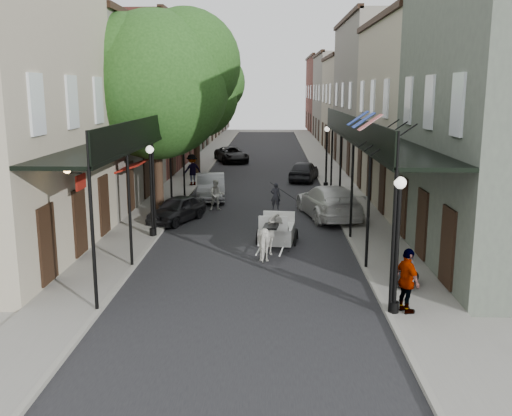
# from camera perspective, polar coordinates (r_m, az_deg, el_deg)

# --- Properties ---
(ground) EXTENTS (140.00, 140.00, 0.00)m
(ground) POSITION_cam_1_polar(r_m,az_deg,el_deg) (17.70, -1.03, -8.14)
(ground) COLOR gray
(ground) RESTS_ON ground
(road) EXTENTS (8.00, 90.00, 0.01)m
(road) POSITION_cam_1_polar(r_m,az_deg,el_deg) (37.12, 0.38, 2.47)
(road) COLOR black
(road) RESTS_ON ground
(sidewalk_left) EXTENTS (2.20, 90.00, 0.12)m
(sidewalk_left) POSITION_cam_1_polar(r_m,az_deg,el_deg) (37.55, -7.28, 2.57)
(sidewalk_left) COLOR gray
(sidewalk_left) RESTS_ON ground
(sidewalk_right) EXTENTS (2.20, 90.00, 0.12)m
(sidewalk_right) POSITION_cam_1_polar(r_m,az_deg,el_deg) (37.34, 8.08, 2.50)
(sidewalk_right) COLOR gray
(sidewalk_right) RESTS_ON ground
(building_row_left) EXTENTS (5.00, 80.00, 10.50)m
(building_row_left) POSITION_cam_1_polar(r_m,az_deg,el_deg) (47.56, -9.95, 10.71)
(building_row_left) COLOR #A49A83
(building_row_left) RESTS_ON ground
(building_row_right) EXTENTS (5.00, 80.00, 10.50)m
(building_row_right) POSITION_cam_1_polar(r_m,az_deg,el_deg) (47.28, 11.32, 10.65)
(building_row_right) COLOR slate
(building_row_right) RESTS_ON ground
(gallery_left) EXTENTS (2.20, 18.05, 4.88)m
(gallery_left) POSITION_cam_1_polar(r_m,az_deg,el_deg) (24.33, -11.72, 6.89)
(gallery_left) COLOR black
(gallery_left) RESTS_ON sidewalk_left
(gallery_right) EXTENTS (2.20, 18.05, 4.88)m
(gallery_right) POSITION_cam_1_polar(r_m,az_deg,el_deg) (24.02, 11.29, 6.85)
(gallery_right) COLOR black
(gallery_right) RESTS_ON sidewalk_right
(tree_near) EXTENTS (7.31, 6.80, 9.63)m
(tree_near) POSITION_cam_1_polar(r_m,az_deg,el_deg) (27.26, -9.14, 12.62)
(tree_near) COLOR #382619
(tree_near) RESTS_ON sidewalk_left
(tree_far) EXTENTS (6.45, 6.00, 8.61)m
(tree_far) POSITION_cam_1_polar(r_m,az_deg,el_deg) (41.10, -5.53, 11.49)
(tree_far) COLOR #382619
(tree_far) RESTS_ON sidewalk_left
(lamppost_right_near) EXTENTS (0.32, 0.32, 3.71)m
(lamppost_right_near) POSITION_cam_1_polar(r_m,az_deg,el_deg) (15.51, 13.92, -3.45)
(lamppost_right_near) COLOR black
(lamppost_right_near) RESTS_ON sidewalk_right
(lamppost_left) EXTENTS (0.32, 0.32, 3.71)m
(lamppost_left) POSITION_cam_1_polar(r_m,az_deg,el_deg) (23.48, -10.42, 1.84)
(lamppost_left) COLOR black
(lamppost_left) RESTS_ON sidewalk_left
(lamppost_right_far) EXTENTS (0.32, 0.32, 3.71)m
(lamppost_right_far) POSITION_cam_1_polar(r_m,az_deg,el_deg) (35.01, 7.06, 5.19)
(lamppost_right_far) COLOR black
(lamppost_right_far) RESTS_ON sidewalk_right
(horse) EXTENTS (1.04, 1.89, 1.53)m
(horse) POSITION_cam_1_polar(r_m,az_deg,el_deg) (20.68, 1.46, -2.97)
(horse) COLOR silver
(horse) RESTS_ON ground
(carriage) EXTENTS (1.73, 2.39, 2.55)m
(carriage) POSITION_cam_1_polar(r_m,az_deg,el_deg) (22.92, 2.20, -0.92)
(carriage) COLOR black
(carriage) RESTS_ON ground
(pedestrian_walking) EXTENTS (0.86, 0.73, 1.57)m
(pedestrian_walking) POSITION_cam_1_polar(r_m,az_deg,el_deg) (28.85, -3.96, 1.30)
(pedestrian_walking) COLOR beige
(pedestrian_walking) RESTS_ON ground
(pedestrian_sidewalk_left) EXTENTS (1.43, 1.30, 1.93)m
(pedestrian_sidewalk_left) POSITION_cam_1_polar(r_m,az_deg,el_deg) (35.89, -6.41, 3.82)
(pedestrian_sidewalk_left) COLOR gray
(pedestrian_sidewalk_left) RESTS_ON sidewalk_left
(pedestrian_sidewalk_right) EXTENTS (0.77, 1.13, 1.79)m
(pedestrian_sidewalk_right) POSITION_cam_1_polar(r_m,az_deg,el_deg) (15.88, 14.89, -7.05)
(pedestrian_sidewalk_right) COLOR gray
(pedestrian_sidewalk_right) RESTS_ON sidewalk_right
(car_left_near) EXTENTS (2.68, 3.80, 1.20)m
(car_left_near) POSITION_cam_1_polar(r_m,az_deg,el_deg) (26.55, -7.93, -0.11)
(car_left_near) COLOR black
(car_left_near) RESTS_ON ground
(car_left_mid) EXTENTS (1.94, 4.41, 1.41)m
(car_left_mid) POSITION_cam_1_polar(r_m,az_deg,el_deg) (31.79, -4.53, 2.13)
(car_left_mid) COLOR #999A9E
(car_left_mid) RESTS_ON ground
(car_left_far) EXTENTS (3.47, 5.05, 1.28)m
(car_left_far) POSITION_cam_1_polar(r_m,az_deg,el_deg) (47.96, -2.46, 5.36)
(car_left_far) COLOR black
(car_left_far) RESTS_ON ground
(car_right_near) EXTENTS (3.16, 5.72, 1.57)m
(car_right_near) POSITION_cam_1_polar(r_m,az_deg,el_deg) (27.35, 7.30, 0.65)
(car_right_near) COLOR silver
(car_right_near) RESTS_ON ground
(car_right_far) EXTENTS (2.43, 4.27, 1.37)m
(car_right_far) POSITION_cam_1_polar(r_m,az_deg,el_deg) (38.25, 4.82, 3.74)
(car_right_far) COLOR black
(car_right_far) RESTS_ON ground
(trash_bags) EXTENTS (0.89, 1.04, 0.53)m
(trash_bags) POSITION_cam_1_polar(r_m,az_deg,el_deg) (18.14, 14.78, -6.82)
(trash_bags) COLOR black
(trash_bags) RESTS_ON sidewalk_right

